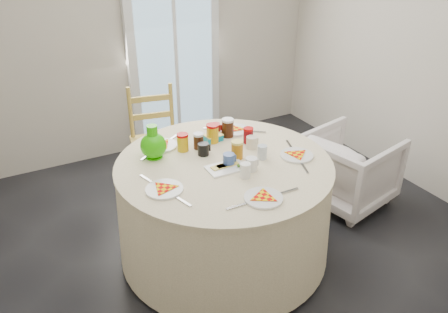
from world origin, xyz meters
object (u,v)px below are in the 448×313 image
wooden_chair (156,143)px  armchair (350,161)px  table (224,209)px  green_pitcher (153,143)px

wooden_chair → armchair: (1.38, -0.97, -0.08)m
table → wooden_chair: wooden_chair is taller
table → green_pitcher: bearing=143.7°
table → wooden_chair: (-0.11, 1.05, 0.09)m
table → wooden_chair: bearing=96.1°
table → green_pitcher: (-0.39, 0.29, 0.49)m
table → armchair: 1.27m
table → armchair: table is taller
table → armchair: (1.27, 0.08, 0.02)m
armchair → green_pitcher: size_ratio=3.01×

